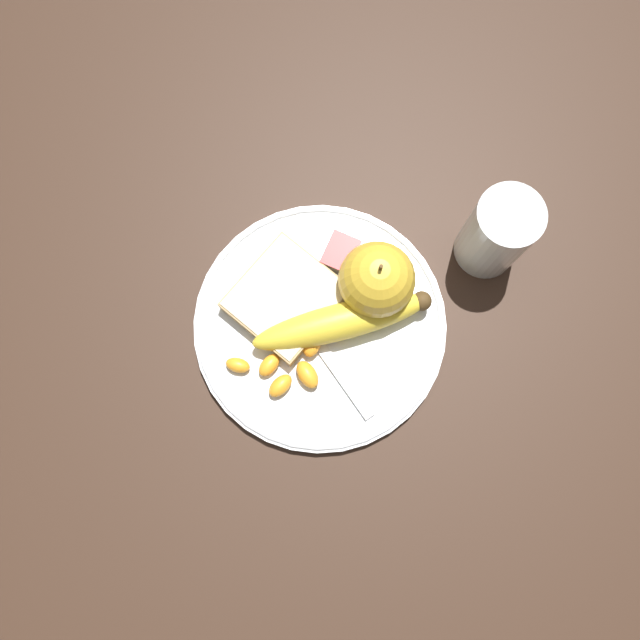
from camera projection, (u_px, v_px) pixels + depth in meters
The scene contains 17 objects.
ground_plane at pixel (320, 326), 0.67m from camera, with size 3.00×3.00×0.00m, color #332116.
plate at pixel (320, 325), 0.66m from camera, with size 0.27×0.27×0.01m.
juice_glass at pixel (496, 234), 0.64m from camera, with size 0.07×0.07×0.10m.
apple at pixel (377, 280), 0.62m from camera, with size 0.08×0.08×0.09m.
banana at pixel (343, 321), 0.64m from camera, with size 0.14×0.17×0.04m.
bread_slice at pixel (286, 298), 0.65m from camera, with size 0.13×0.12×0.02m.
fork at pixel (308, 329), 0.65m from camera, with size 0.11×0.17×0.00m.
jam_packet at pixel (341, 254), 0.66m from camera, with size 0.04×0.03×0.02m.
orange_segment_0 at pixel (269, 365), 0.64m from camera, with size 0.03×0.02×0.02m.
orange_segment_1 at pixel (299, 338), 0.64m from camera, with size 0.03×0.03×0.02m.
orange_segment_2 at pixel (299, 323), 0.65m from camera, with size 0.02×0.03×0.01m.
orange_segment_3 at pixel (307, 375), 0.63m from camera, with size 0.03×0.04×0.02m.
orange_segment_4 at pixel (238, 365), 0.64m from camera, with size 0.02×0.03×0.01m.
orange_segment_5 at pixel (314, 342), 0.64m from camera, with size 0.04×0.03×0.02m.
orange_segment_6 at pixel (328, 333), 0.64m from camera, with size 0.03×0.04×0.02m.
orange_segment_7 at pixel (280, 386), 0.63m from camera, with size 0.03×0.03×0.02m.
orange_segment_8 at pixel (282, 340), 0.64m from camera, with size 0.03×0.03×0.02m.
Camera 1 is at (0.12, 0.05, 0.65)m, focal length 35.00 mm.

